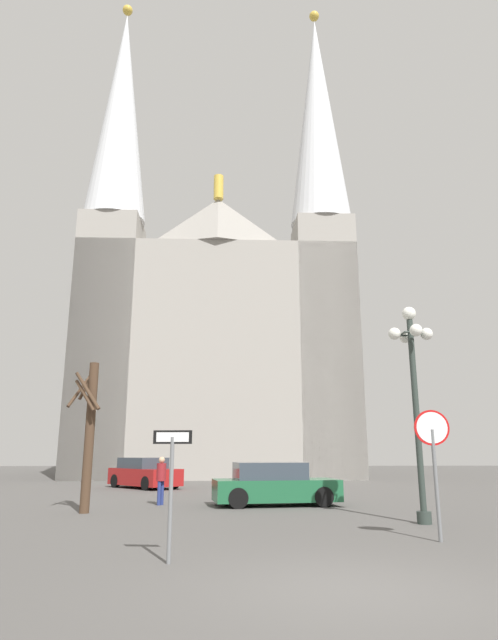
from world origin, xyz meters
TOP-DOWN VIEW (x-y plane):
  - ground_plane at (0.00, 0.00)m, footprint 120.00×120.00m
  - cathedral at (-2.76, 32.11)m, footprint 19.58×14.37m
  - stop_sign at (2.63, 3.71)m, footprint 0.74×0.08m
  - one_way_arrow_sign at (-2.57, 1.74)m, footprint 0.66×0.10m
  - street_lamp at (3.25, 6.39)m, footprint 1.21×1.21m
  - bare_tree at (-5.91, 9.00)m, footprint 1.06×1.20m
  - parked_car_near_red at (-5.91, 19.83)m, footprint 4.03×4.20m
  - parked_car_far_green at (-0.15, 11.08)m, footprint 4.35×2.31m
  - pedestrian_walking at (-3.98, 11.37)m, footprint 0.32×0.32m

SIDE VIEW (x-z plane):
  - ground_plane at x=0.00m, z-range 0.00..0.00m
  - parked_car_far_green at x=-0.15m, z-range -0.04..1.36m
  - parked_car_near_red at x=-5.91m, z-range -0.04..1.41m
  - pedestrian_walking at x=-3.98m, z-range 0.16..1.73m
  - one_way_arrow_sign at x=-2.57m, z-range 0.29..2.40m
  - stop_sign at x=2.63m, z-range 0.51..3.12m
  - bare_tree at x=-5.91m, z-range 0.18..4.62m
  - street_lamp at x=3.25m, z-range 0.83..6.43m
  - cathedral at x=-2.76m, z-range -7.82..28.87m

